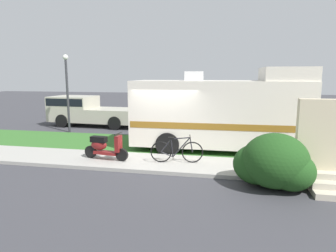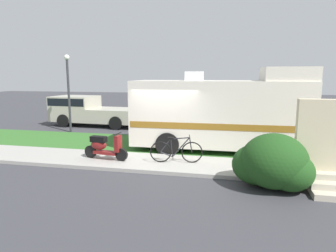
% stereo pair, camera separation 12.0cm
% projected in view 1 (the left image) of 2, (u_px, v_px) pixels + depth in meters
% --- Properties ---
extents(ground_plane, '(80.00, 80.00, 0.00)m').
position_uv_depth(ground_plane, '(164.00, 156.00, 11.34)').
color(ground_plane, '#38383D').
extents(sidewalk, '(24.00, 2.00, 0.12)m').
position_uv_depth(sidewalk, '(157.00, 163.00, 10.17)').
color(sidewalk, '#9E9B93').
rests_on(sidewalk, ground).
extents(grass_strip, '(24.00, 3.40, 0.08)m').
position_uv_depth(grass_strip, '(172.00, 146.00, 12.78)').
color(grass_strip, '#336628').
rests_on(grass_strip, ground).
extents(motorhome_rv, '(6.80, 2.77, 3.31)m').
position_uv_depth(motorhome_rv, '(222.00, 112.00, 11.89)').
color(motorhome_rv, silver).
rests_on(motorhome_rv, ground).
extents(scooter, '(1.67, 0.54, 0.97)m').
position_uv_depth(scooter, '(104.00, 146.00, 10.36)').
color(scooter, black).
rests_on(scooter, ground).
extents(bicycle, '(1.75, 0.52, 0.91)m').
position_uv_depth(bicycle, '(177.00, 151.00, 9.98)').
color(bicycle, black).
rests_on(bicycle, ground).
extents(pickup_truck_near, '(5.68, 2.41, 1.77)m').
position_uv_depth(pickup_truck_near, '(88.00, 110.00, 18.04)').
color(pickup_truck_near, '#B7B29E').
rests_on(pickup_truck_near, ground).
extents(porch_steps, '(2.00, 1.26, 2.40)m').
position_uv_depth(porch_steps, '(336.00, 153.00, 7.95)').
color(porch_steps, '#BCB29E').
rests_on(porch_steps, ground).
extents(bush_by_porch, '(2.09, 1.57, 1.48)m').
position_uv_depth(bush_by_porch, '(274.00, 164.00, 7.93)').
color(bush_by_porch, '#1E4719').
rests_on(bush_by_porch, ground).
extents(bottle_green, '(0.06, 0.06, 0.27)m').
position_uv_depth(bottle_green, '(306.00, 169.00, 9.01)').
color(bottle_green, brown).
rests_on(bottle_green, ground).
extents(street_lamp_post, '(0.28, 0.28, 4.08)m').
position_uv_depth(street_lamp_post, '(67.00, 86.00, 15.58)').
color(street_lamp_post, '#333338').
rests_on(street_lamp_post, ground).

